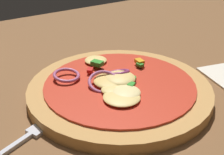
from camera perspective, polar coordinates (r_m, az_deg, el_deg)
dining_table at (r=0.47m, az=8.23°, el=-4.57°), size 1.16×0.95×0.03m
pizza at (r=0.45m, az=1.25°, el=-2.05°), size 0.26×0.26×0.03m
fork at (r=0.38m, az=-16.60°, el=-11.29°), size 0.16×0.08×0.00m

